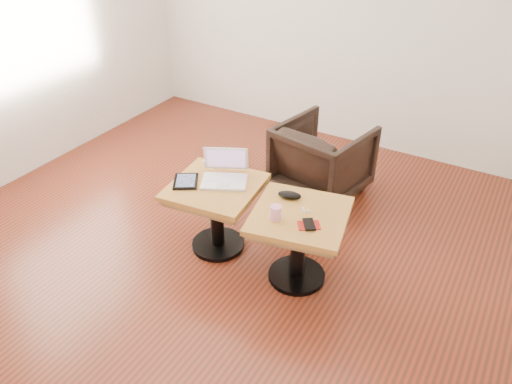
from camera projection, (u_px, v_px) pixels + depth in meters
The scene contains 11 objects.
room_shell at pixel (214, 81), 3.08m from camera, with size 4.52×4.52×2.71m.
side_table_left at pixel (216, 201), 3.63m from camera, with size 0.68×0.68×0.56m.
side_table_right at pixel (299, 230), 3.33m from camera, with size 0.73×0.73×0.56m.
laptop at pixel (225, 174), 3.59m from camera, with size 0.42×0.40×0.22m.
tablet at pixel (186, 181), 3.58m from camera, with size 0.26×0.27×0.02m.
charging_adapter at pixel (206, 162), 3.80m from camera, with size 0.04×0.04×0.03m, color white.
glasses_case at pixel (290, 195), 3.39m from camera, with size 0.16×0.07×0.05m, color black.
striped_cup at pixel (276, 213), 3.18m from camera, with size 0.07×0.07×0.10m, color #E7498D.
earbuds_tangle at pixel (305, 210), 3.28m from camera, with size 0.07×0.05×0.01m.
phone_on_sleeve at pixel (309, 225), 3.14m from camera, with size 0.17×0.16×0.02m.
armchair at pixel (323, 159), 4.34m from camera, with size 0.70×0.72×0.65m, color black.
Camera 1 is at (1.73, -2.41, 2.45)m, focal length 35.00 mm.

